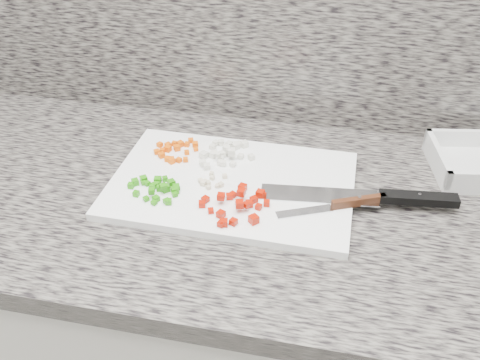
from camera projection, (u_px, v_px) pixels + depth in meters
The scene contains 10 objects.
cabinet at pixel (243, 350), 1.29m from camera, with size 3.92×0.62×0.86m, color silver.
countertop at pixel (244, 203), 1.02m from camera, with size 3.96×0.64×0.04m, color #656159.
cutting_board at pixel (232, 184), 1.03m from camera, with size 0.46×0.31×0.02m, color white.
carrot_pile at pixel (175, 150), 1.10m from camera, with size 0.09×0.10×0.01m.
onion_pile at pixel (225, 152), 1.09m from camera, with size 0.11×0.11×0.02m.
green_pepper_pile at pixel (157, 188), 0.99m from camera, with size 0.10×0.09×0.02m.
red_pepper_pile at pixel (238, 204), 0.95m from camera, with size 0.13×0.12×0.02m.
garlic_pile at pixel (211, 181), 1.01m from camera, with size 0.05×0.05×0.01m.
chef_knife at pixel (384, 197), 0.97m from camera, with size 0.36×0.08×0.02m.
paring_knife at pixel (345, 204), 0.95m from camera, with size 0.19×0.10×0.02m.
Camera 1 is at (0.16, 0.65, 1.51)m, focal length 40.00 mm.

